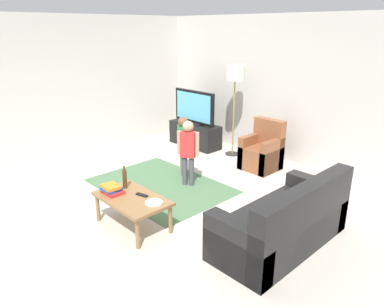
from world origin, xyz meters
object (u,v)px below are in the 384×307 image
object	(u,v)px
floor_lamp	(235,78)
tv_remote	(142,195)
coffee_table	(132,201)
plate	(154,203)
child_near_tv	(183,140)
book_stack	(112,189)
tv_stand	(195,135)
couch	(287,225)
tv	(194,108)
child_center	(188,147)
armchair	(263,153)
bottle	(125,179)

from	to	relation	value
floor_lamp	tv_remote	xyz separation A→B (m)	(1.02, -2.99, -1.11)
coffee_table	plate	bearing A→B (deg)	17.34
child_near_tv	book_stack	distance (m)	1.89
tv_stand	couch	size ratio (longest dim) A/B	0.67
tv	book_stack	size ratio (longest dim) A/B	3.91
book_stack	child_center	bearing A→B (deg)	97.33
floor_lamp	tv_remote	bearing A→B (deg)	-71.21
armchair	book_stack	xyz separation A→B (m)	(-0.19, -3.04, 0.18)
couch	child_center	distance (m)	2.16
book_stack	tv_remote	xyz separation A→B (m)	(0.33, 0.24, -0.05)
book_stack	armchair	bearing A→B (deg)	86.49
tv_stand	bottle	bearing A→B (deg)	-60.64
child_near_tv	bottle	world-z (taller)	child_near_tv
child_near_tv	coffee_table	size ratio (longest dim) A/B	1.04
tv_stand	tv_remote	bearing A→B (deg)	-55.41
tv_stand	armchair	size ratio (longest dim) A/B	1.33
child_center	book_stack	size ratio (longest dim) A/B	3.85
child_near_tv	child_center	xyz separation A→B (m)	(0.40, -0.25, 0.03)
floor_lamp	tv_stand	bearing A→B (deg)	-170.83
floor_lamp	plate	bearing A→B (deg)	-66.85
tv	floor_lamp	distance (m)	1.18
couch	book_stack	xyz separation A→B (m)	(-1.89, -1.16, 0.19)
child_near_tv	coffee_table	distance (m)	1.90
armchair	plate	bearing A→B (deg)	-81.74
armchair	bottle	world-z (taller)	armchair
coffee_table	floor_lamp	bearing A→B (deg)	107.27
child_near_tv	coffee_table	xyz separation A→B (m)	(0.87, -1.67, -0.25)
tv	tv_remote	bearing A→B (deg)	-55.21
tv_remote	plate	bearing A→B (deg)	-18.96
bottle	armchair	bearing A→B (deg)	85.72
tv	armchair	size ratio (longest dim) A/B	1.22
child_near_tv	child_center	size ratio (longest dim) A/B	0.96
couch	tv_remote	xyz separation A→B (m)	(-1.57, -0.92, 0.14)
armchair	coffee_table	world-z (taller)	armchair
tv_stand	tv	distance (m)	0.60
plate	book_stack	bearing A→B (deg)	-159.72
armchair	floor_lamp	world-z (taller)	floor_lamp
couch	armchair	bearing A→B (deg)	132.20
child_center	coffee_table	size ratio (longest dim) A/B	1.08
bottle	book_stack	bearing A→B (deg)	-83.69
couch	coffee_table	size ratio (longest dim) A/B	1.80
tv_stand	bottle	xyz separation A→B (m)	(1.61, -2.86, 0.31)
child_near_tv	bottle	bearing A→B (deg)	-70.06
couch	coffee_table	distance (m)	1.92
tv_remote	plate	xyz separation A→B (m)	(0.27, -0.02, -0.00)
tv	child_center	size ratio (longest dim) A/B	1.01
armchair	child_near_tv	size ratio (longest dim) A/B	0.86
tv_stand	armchair	distance (m)	1.82
floor_lamp	tv_remote	distance (m)	3.35
tv_stand	tv_remote	world-z (taller)	tv_stand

